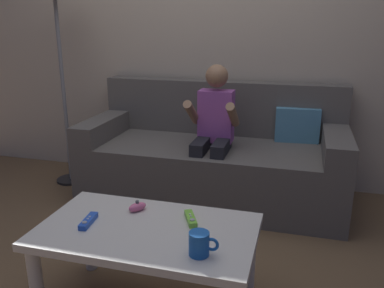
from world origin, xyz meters
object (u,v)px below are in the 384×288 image
Objects in this scene: couch at (215,159)px; coffee_table at (147,241)px; floor_lamp at (55,0)px; nunchuk_pink at (137,207)px; coffee_mug at (200,244)px; game_remote_blue_near_edge at (88,221)px; person_seated_on_couch at (213,129)px; game_remote_lime_far_corner at (191,219)px.

coffee_table is (-0.01, -1.34, 0.06)m from couch.
floor_lamp is at bearing -178.68° from couch.
couch is at bearing 84.59° from nunchuk_pink.
coffee_table is 9.73× the size of nunchuk_pink.
coffee_table is 8.06× the size of coffee_mug.
game_remote_blue_near_edge is (-0.27, -0.03, 0.08)m from coffee_table.
couch is 1.87× the size of person_seated_on_couch.
floor_lamp is (-1.23, -0.03, 1.14)m from couch.
couch reaches higher than game_remote_lime_far_corner.
person_seated_on_couch is 8.56× the size of coffee_mug.
game_remote_blue_near_edge and game_remote_lime_far_corner have the same top height.
game_remote_blue_near_edge reaches higher than coffee_table.
coffee_table is 2.09m from floor_lamp.
coffee_mug is (0.28, -0.14, 0.12)m from coffee_table.
coffee_mug reaches higher than game_remote_blue_near_edge.
coffee_table is 6.72× the size of game_remote_lime_far_corner.
coffee_mug is at bearing -79.51° from person_seated_on_couch.
nunchuk_pink is at bearing 142.99° from coffee_mug.
couch is 13.22× the size of game_remote_blue_near_edge.
nunchuk_pink reaches higher than game_remote_lime_far_corner.
game_remote_blue_near_edge is (-0.30, -1.19, -0.14)m from person_seated_on_couch.
game_remote_lime_far_corner reaches higher than coffee_table.
coffee_table is 0.57× the size of floor_lamp.
coffee_table is 0.22m from game_remote_lime_far_corner.
person_seated_on_couch is 1.24m from game_remote_blue_near_edge.
nunchuk_pink is 0.27m from game_remote_lime_far_corner.
nunchuk_pink is at bearing -95.41° from couch.
coffee_mug reaches higher than coffee_table.
coffee_table is at bearing -91.73° from person_seated_on_couch.
coffee_table is (-0.04, -1.16, -0.22)m from person_seated_on_couch.
nunchuk_pink is 0.06× the size of floor_lamp.
game_remote_lime_far_corner is at bearing 33.28° from coffee_table.
coffee_mug reaches higher than game_remote_lime_far_corner.
couch reaches higher than game_remote_blue_near_edge.
couch is at bearing 100.18° from coffee_mug.
couch reaches higher than coffee_table.
coffee_table is 0.33m from coffee_mug.
person_seated_on_couch is 1.18m from coffee_table.
game_remote_blue_near_edge is 1.46× the size of nunchuk_pink.
floor_lamp is at bearing 172.95° from person_seated_on_couch.
floor_lamp reaches higher than couch.
person_seated_on_couch reaches higher than game_remote_lime_far_corner.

